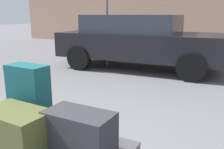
{
  "coord_description": "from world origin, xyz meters",
  "views": [
    {
      "loc": [
        1.31,
        -1.45,
        1.42
      ],
      "look_at": [
        0.0,
        1.2,
        0.69
      ],
      "focal_mm": 38.96,
      "sensor_mm": 36.0,
      "label": 1
    }
  ],
  "objects": [
    {
      "name": "duffel_bag_olive_rear_left",
      "position": [
        -0.19,
        -0.17,
        0.51
      ],
      "size": [
        0.59,
        0.39,
        0.34
      ],
      "primitive_type": "cube",
      "rotation": [
        0.0,
        0.0,
        -0.07
      ],
      "color": "#4C5128",
      "rests_on": "luggage_cart"
    },
    {
      "name": "parked_car",
      "position": [
        -0.93,
        4.72,
        0.76
      ],
      "size": [
        4.35,
        2.02,
        1.42
      ],
      "color": "black",
      "rests_on": "ground_plane"
    },
    {
      "name": "no_parking_sign",
      "position": [
        -1.87,
        4.67,
        1.54
      ],
      "size": [
        0.5,
        0.07,
        2.5
      ],
      "color": "slate",
      "rests_on": "ground_plane"
    },
    {
      "name": "duffel_bag_charcoal_front_right",
      "position": [
        0.31,
        -0.0,
        0.51
      ],
      "size": [
        0.56,
        0.32,
        0.35
      ],
      "primitive_type": "cube",
      "rotation": [
        0.0,
        0.0,
        -0.04
      ],
      "color": "#2D2D33",
      "rests_on": "luggage_cart"
    },
    {
      "name": "suitcase_teal_stacked_top",
      "position": [
        -0.42,
        0.21,
        0.65
      ],
      "size": [
        0.42,
        0.22,
        0.61
      ],
      "primitive_type": "cube",
      "rotation": [
        0.0,
        0.0,
        -0.05
      ],
      "color": "#144C51",
      "rests_on": "luggage_cart"
    }
  ]
}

